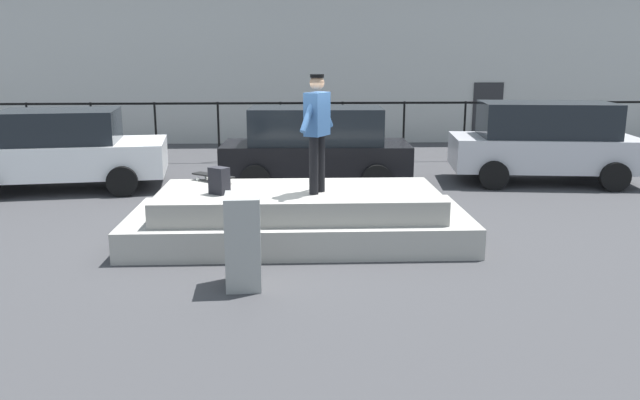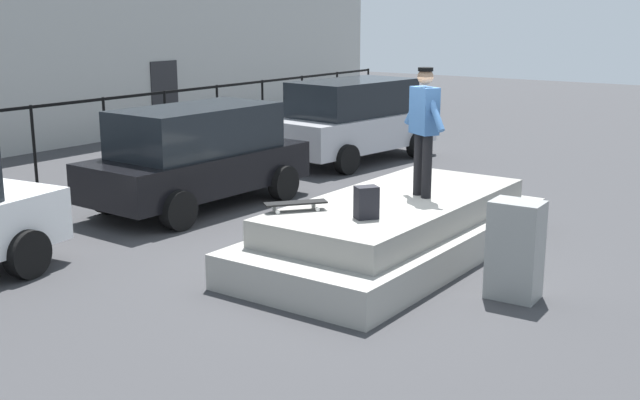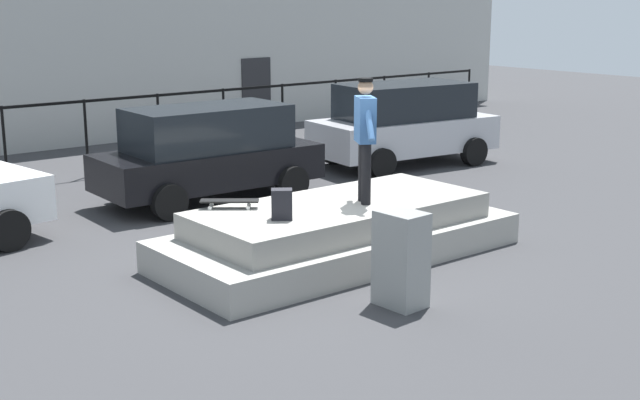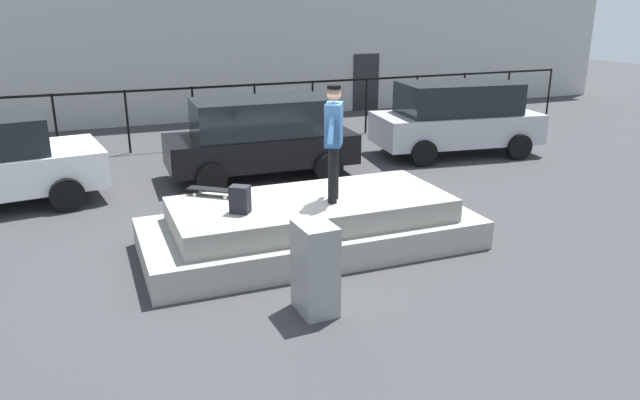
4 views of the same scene
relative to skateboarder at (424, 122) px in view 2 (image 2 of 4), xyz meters
name	(u,v)px [view 2 (image 2 of 4)]	position (x,y,z in m)	size (l,w,h in m)	color
ground_plane	(360,257)	(-0.71, 0.57, -1.87)	(60.00, 60.00, 0.00)	#38383A
concrete_ledge	(397,229)	(-0.28, 0.23, -1.50)	(5.35, 2.35, 0.82)	#9E9B93
skateboarder	(424,122)	(0.00, 0.00, 0.00)	(0.56, 0.89, 1.80)	black
skateboard	(296,203)	(-1.71, 0.94, -0.95)	(0.77, 0.67, 0.12)	black
backpack	(366,202)	(-1.50, -0.02, -0.84)	(0.28, 0.20, 0.41)	black
car_black_hatchback_mid	(197,155)	(0.14, 4.49, -0.94)	(4.21, 2.07, 1.77)	black
car_silver_hatchback_far	(353,119)	(5.43, 4.71, -0.90)	(4.35, 2.42, 1.85)	#B7B7BC
utility_box	(515,250)	(-1.01, -1.81, -1.27)	(0.44, 0.60, 1.20)	gray
fence_row	(33,132)	(-0.71, 7.97, -0.74)	(24.06, 0.06, 1.65)	black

